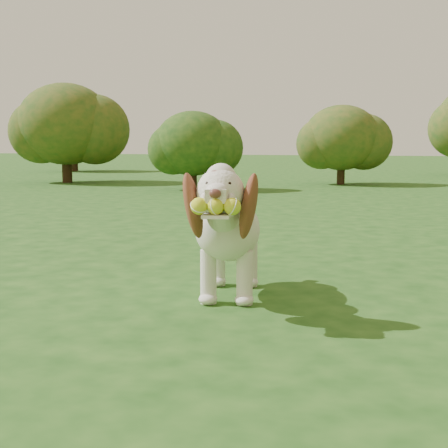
% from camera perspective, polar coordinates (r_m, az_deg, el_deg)
% --- Properties ---
extents(ground, '(80.00, 80.00, 0.00)m').
position_cam_1_polar(ground, '(3.38, 10.05, -7.36)').
color(ground, '#184212').
rests_on(ground, ground).
extents(dog, '(0.55, 1.16, 0.76)m').
position_cam_1_polar(dog, '(3.41, 0.44, -0.19)').
color(dog, silver).
rests_on(dog, ground).
extents(shrub_a, '(1.38, 1.38, 1.43)m').
position_cam_1_polar(shrub_a, '(11.43, -2.88, 7.36)').
color(shrub_a, '#382314').
rests_on(shrub_a, ground).
extents(shrub_b, '(1.57, 1.57, 1.63)m').
position_cam_1_polar(shrub_b, '(13.15, 10.71, 7.75)').
color(shrub_b, '#382314').
rests_on(shrub_b, ground).
extents(shrub_e, '(2.06, 2.06, 2.13)m').
position_cam_1_polar(shrub_e, '(13.97, -14.28, 8.83)').
color(shrub_e, '#382314').
rests_on(shrub_e, ground).
extents(shrub_g, '(1.95, 1.95, 2.02)m').
position_cam_1_polar(shrub_g, '(19.51, -13.59, 8.20)').
color(shrub_g, '#382314').
rests_on(shrub_g, ground).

